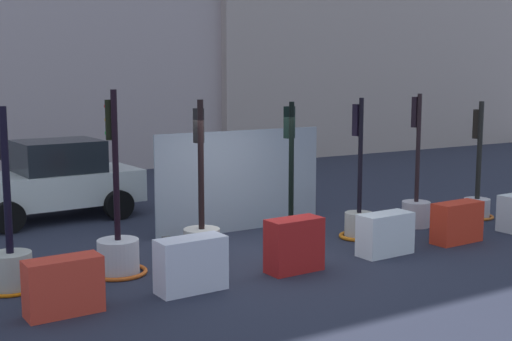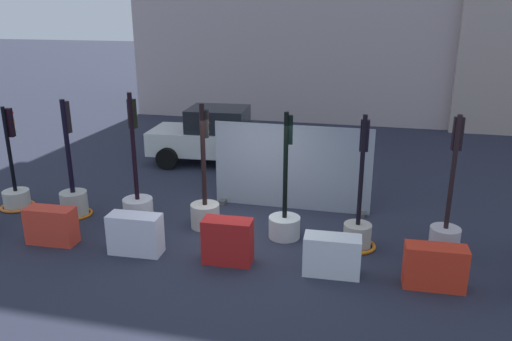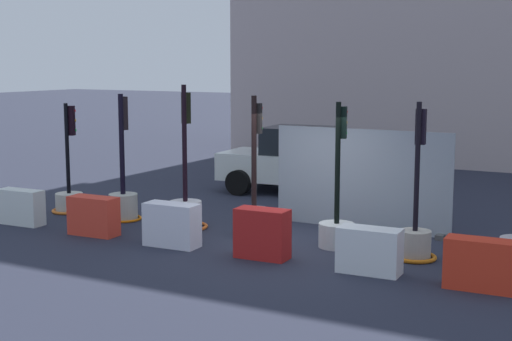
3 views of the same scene
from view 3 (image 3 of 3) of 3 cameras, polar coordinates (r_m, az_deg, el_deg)
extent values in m
plane|color=#262939|center=(14.54, 2.65, -5.68)|extent=(120.00, 120.00, 0.00)
cylinder|color=beige|center=(18.07, -14.20, -2.41)|extent=(0.64, 0.64, 0.45)
cylinder|color=black|center=(17.87, -14.35, 1.65)|extent=(0.09, 0.09, 2.12)
cube|color=black|center=(17.88, -14.11, 3.75)|extent=(0.20, 0.18, 0.69)
sphere|color=red|center=(17.91, -13.89, 4.51)|extent=(0.11, 0.11, 0.11)
sphere|color=orange|center=(17.93, -13.87, 3.77)|extent=(0.11, 0.11, 0.11)
sphere|color=green|center=(17.95, -13.84, 3.04)|extent=(0.11, 0.11, 0.11)
torus|color=orange|center=(18.10, -14.18, -3.00)|extent=(0.83, 0.83, 0.07)
cylinder|color=#B8B8AC|center=(16.92, -10.19, -2.77)|extent=(0.64, 0.64, 0.59)
cylinder|color=black|center=(16.71, -10.32, 2.00)|extent=(0.11, 0.11, 2.24)
cube|color=black|center=(16.76, -10.17, 4.36)|extent=(0.16, 0.16, 0.74)
sphere|color=red|center=(16.82, -10.06, 5.23)|extent=(0.09, 0.09, 0.09)
sphere|color=orange|center=(16.83, -10.04, 4.38)|extent=(0.09, 0.09, 0.09)
sphere|color=green|center=(16.85, -10.02, 3.54)|extent=(0.09, 0.09, 0.09)
torus|color=orange|center=(16.98, -10.17, -3.65)|extent=(0.81, 0.81, 0.06)
cylinder|color=silver|center=(15.90, -5.46, -3.41)|extent=(0.69, 0.69, 0.58)
cylinder|color=black|center=(15.66, -5.54, 2.08)|extent=(0.10, 0.10, 2.47)
cube|color=black|center=(15.71, -5.42, 4.82)|extent=(0.18, 0.17, 0.65)
sphere|color=red|center=(15.78, -5.32, 5.63)|extent=(0.10, 0.10, 0.10)
sphere|color=orange|center=(15.79, -5.31, 4.84)|extent=(0.10, 0.10, 0.10)
sphere|color=green|center=(15.80, -5.30, 4.05)|extent=(0.10, 0.10, 0.10)
torus|color=orange|center=(15.96, -5.45, -4.31)|extent=(0.95, 0.95, 0.07)
cylinder|color=beige|center=(15.19, -0.15, -3.99)|extent=(0.66, 0.66, 0.55)
cylinder|color=black|center=(14.94, -0.16, 1.38)|extent=(0.11, 0.11, 2.31)
cube|color=black|center=(14.97, 0.15, 4.04)|extent=(0.17, 0.17, 0.61)
sphere|color=red|center=(15.02, 0.35, 4.84)|extent=(0.09, 0.09, 0.09)
sphere|color=orange|center=(15.04, 0.35, 4.06)|extent=(0.09, 0.09, 0.09)
sphere|color=green|center=(15.05, 0.35, 3.28)|extent=(0.09, 0.09, 0.09)
cylinder|color=silver|center=(14.33, 6.22, -4.98)|extent=(0.69, 0.69, 0.47)
cylinder|color=black|center=(14.07, 6.31, 0.56)|extent=(0.10, 0.10, 2.32)
cube|color=black|center=(14.09, 6.65, 3.69)|extent=(0.20, 0.18, 0.61)
sphere|color=red|center=(14.14, 6.86, 4.53)|extent=(0.11, 0.11, 0.11)
sphere|color=orange|center=(14.16, 6.85, 3.71)|extent=(0.11, 0.11, 0.11)
sphere|color=green|center=(14.18, 6.83, 2.90)|extent=(0.11, 0.11, 0.11)
cylinder|color=#B7AFA2|center=(13.70, 12.14, -5.62)|extent=(0.58, 0.58, 0.52)
cylinder|color=black|center=(13.43, 12.33, 0.27)|extent=(0.09, 0.09, 2.31)
cube|color=black|center=(13.46, 12.59, 3.31)|extent=(0.18, 0.15, 0.63)
sphere|color=red|center=(13.52, 12.75, 4.23)|extent=(0.11, 0.11, 0.11)
sphere|color=orange|center=(13.54, 12.72, 3.34)|extent=(0.11, 0.11, 0.11)
sphere|color=green|center=(13.56, 12.69, 2.45)|extent=(0.11, 0.11, 0.11)
torus|color=orange|center=(13.75, 12.11, -6.52)|extent=(0.80, 0.80, 0.08)
cube|color=silver|center=(16.96, -17.67, -2.70)|extent=(1.08, 0.43, 0.77)
cube|color=red|center=(15.54, -12.41, -3.44)|extent=(1.06, 0.48, 0.80)
cube|color=silver|center=(14.36, -6.51, -4.19)|extent=(1.10, 0.50, 0.84)
cube|color=red|center=(13.40, 0.49, -4.89)|extent=(0.99, 0.49, 0.91)
cube|color=white|center=(12.64, 8.74, -6.13)|extent=(1.08, 0.51, 0.78)
cube|color=red|center=(12.13, 16.90, -6.94)|extent=(1.10, 0.48, 0.81)
cube|color=silver|center=(20.01, 2.98, 0.27)|extent=(4.06, 2.01, 0.74)
cube|color=black|center=(19.85, 3.50, 2.32)|extent=(1.91, 1.66, 0.72)
cylinder|color=black|center=(19.72, -1.36, -0.93)|extent=(0.69, 0.32, 0.67)
cylinder|color=black|center=(21.39, 0.86, -0.19)|extent=(0.69, 0.32, 0.67)
cylinder|color=black|center=(18.78, 5.38, -1.44)|extent=(0.69, 0.32, 0.67)
cylinder|color=black|center=(20.53, 7.13, -0.62)|extent=(0.69, 0.32, 0.67)
cube|color=#8E99A6|center=(15.76, 8.10, -0.69)|extent=(3.89, 0.04, 2.14)
cube|color=#4C4C4C|center=(16.63, 2.37, -3.70)|extent=(0.16, 0.50, 0.10)
cube|color=#4C4C4C|center=(15.44, 14.14, -4.90)|extent=(0.16, 0.50, 0.10)
camera|label=1|loc=(12.61, -50.86, 4.27)|focal=47.45mm
camera|label=2|loc=(4.73, -22.30, 23.60)|focal=35.38mm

